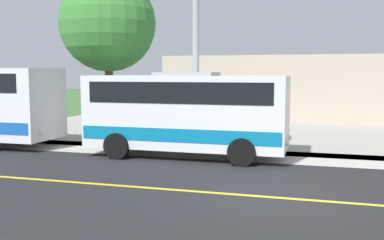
% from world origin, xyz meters
% --- Properties ---
extents(ground_plane, '(120.00, 120.00, 0.00)m').
position_xyz_m(ground_plane, '(0.00, 0.00, 0.00)').
color(ground_plane, '#3D6633').
extents(road_surface, '(8.00, 100.00, 0.01)m').
position_xyz_m(road_surface, '(0.00, 0.00, 0.00)').
color(road_surface, black).
rests_on(road_surface, ground).
extents(sidewalk, '(2.40, 100.00, 0.01)m').
position_xyz_m(sidewalk, '(-5.20, 0.00, 0.00)').
color(sidewalk, '#B2ADA3').
rests_on(sidewalk, ground).
extents(parking_lot_surface, '(14.00, 36.00, 0.01)m').
position_xyz_m(parking_lot_surface, '(-12.40, 3.00, 0.00)').
color(parking_lot_surface, '#9E9991').
rests_on(parking_lot_surface, ground).
extents(road_centre_line, '(0.16, 100.00, 0.00)m').
position_xyz_m(road_centre_line, '(0.00, 0.00, 0.01)').
color(road_centre_line, gold).
rests_on(road_centre_line, ground).
extents(shuttle_bus_front, '(2.64, 7.06, 2.96)m').
position_xyz_m(shuttle_bus_front, '(-4.50, -3.54, 1.63)').
color(shuttle_bus_front, white).
rests_on(shuttle_bus_front, ground).
extents(street_light_pole, '(1.97, 0.24, 7.92)m').
position_xyz_m(street_light_pole, '(-4.88, -3.35, 4.37)').
color(street_light_pole, '#9E9EA3').
rests_on(street_light_pole, ground).
extents(tree_curbside, '(4.16, 4.16, 7.13)m').
position_xyz_m(tree_curbside, '(-7.40, -7.96, 5.03)').
color(tree_curbside, brown).
rests_on(tree_curbside, ground).
extents(commercial_building, '(10.00, 23.42, 3.99)m').
position_xyz_m(commercial_building, '(-21.40, 2.99, 2.00)').
color(commercial_building, '#B7A893').
rests_on(commercial_building, ground).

